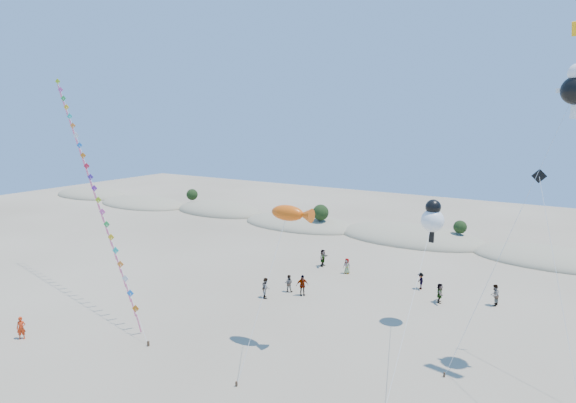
{
  "coord_description": "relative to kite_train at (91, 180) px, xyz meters",
  "views": [
    {
      "loc": [
        17.74,
        -13.95,
        15.53
      ],
      "look_at": [
        0.7,
        14.0,
        9.68
      ],
      "focal_mm": 30.0,
      "sensor_mm": 36.0,
      "label": 1
    }
  ],
  "objects": [
    {
      "name": "cartoon_kite_low",
      "position": [
        26.48,
        8.89,
        -1.96
      ],
      "size": [
        1.97,
        12.92,
        9.56
      ],
      "color": "#3F2D1E",
      "rests_on": "ground"
    },
    {
      "name": "dark_kite",
      "position": [
        34.19,
        6.04,
        -1.81
      ],
      "size": [
        3.85,
        5.89,
        12.29
      ],
      "color": "#3F2D1E",
      "rests_on": "ground"
    },
    {
      "name": "beachgoers",
      "position": [
        23.85,
        13.42,
        -9.3
      ],
      "size": [
        31.35,
        11.81,
        1.85
      ],
      "color": "slate",
      "rests_on": "ground"
    },
    {
      "name": "dune_ridge",
      "position": [
        18.63,
        33.26,
        -10.05
      ],
      "size": [
        145.3,
        11.49,
        5.57
      ],
      "color": "gray",
      "rests_on": "ground"
    },
    {
      "name": "flyer_foreground",
      "position": [
        2.77,
        -8.54,
        -9.34
      ],
      "size": [
        0.7,
        0.69,
        1.63
      ],
      "primitive_type": "imported",
      "rotation": [
        0.0,
        0.0,
        0.77
      ],
      "color": "red",
      "rests_on": "ground"
    },
    {
      "name": "cartoon_kite_high",
      "position": [
        34.72,
        6.32,
        6.95
      ],
      "size": [
        6.3,
        5.34,
        18.43
      ],
      "color": "#3F2D1E",
      "rests_on": "ground"
    },
    {
      "name": "fish_kite",
      "position": [
        19.45,
        0.65,
        -0.96
      ],
      "size": [
        3.0,
        6.72,
        9.74
      ],
      "color": "#3F2D1E",
      "rests_on": "ground"
    },
    {
      "name": "kite_train",
      "position": [
        0.0,
        0.0,
        0.0
      ],
      "size": [
        21.17,
        8.86,
        19.44
      ],
      "color": "#3F2D1E",
      "rests_on": "ground"
    }
  ]
}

